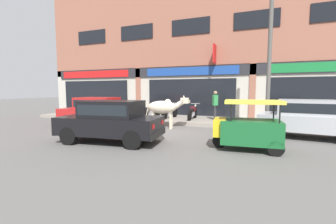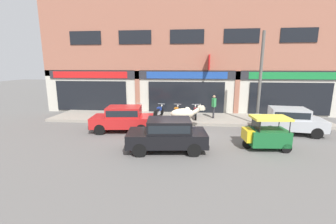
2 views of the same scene
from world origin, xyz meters
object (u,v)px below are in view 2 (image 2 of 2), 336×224
object	(u,v)px
car_0	(123,117)
motorcycle_1	(159,112)
motorcycle_0	(139,111)
motorcycle_2	(176,112)
car_3	(168,133)
cow	(184,114)
utility_pole	(260,79)
car_1	(289,119)
auto_rickshaw	(266,135)
motorcycle_3	(195,113)
pedestrian	(214,104)

from	to	relation	value
car_0	motorcycle_1	size ratio (longest dim) A/B	2.10
motorcycle_0	motorcycle_2	distance (m)	2.64
car_3	motorcycle_1	bearing A→B (deg)	102.34
car_0	cow	bearing A→B (deg)	8.31
motorcycle_0	cow	bearing A→B (deg)	-38.15
motorcycle_0	motorcycle_1	world-z (taller)	same
car_0	motorcycle_1	bearing A→B (deg)	61.57
utility_pole	car_1	bearing A→B (deg)	-45.07
auto_rickshaw	motorcycle_3	xyz separation A→B (m)	(-3.14, 5.12, -0.09)
motorcycle_0	motorcycle_1	xyz separation A→B (m)	(1.41, -0.10, 0.00)
motorcycle_3	car_1	bearing A→B (deg)	-25.87
car_3	motorcycle_2	distance (m)	5.78
car_1	car_3	world-z (taller)	same
auto_rickshaw	motorcycle_3	world-z (taller)	auto_rickshaw
motorcycle_1	car_3	bearing A→B (deg)	-77.66
cow	car_3	distance (m)	3.36
motorcycle_2	utility_pole	world-z (taller)	utility_pole
car_0	motorcycle_3	size ratio (longest dim) A/B	2.07
car_0	motorcycle_0	size ratio (longest dim) A/B	2.07
car_3	pedestrian	bearing A→B (deg)	66.53
auto_rickshaw	motorcycle_0	world-z (taller)	auto_rickshaw
car_0	car_3	distance (m)	4.02
motorcycle_0	motorcycle_1	bearing A→B (deg)	-3.93
cow	motorcycle_2	bearing A→B (deg)	105.01
car_1	auto_rickshaw	distance (m)	3.31
cow	utility_pole	bearing A→B (deg)	16.65
motorcycle_2	auto_rickshaw	bearing A→B (deg)	-48.42
car_0	car_1	distance (m)	9.42
car_1	car_3	size ratio (longest dim) A/B	1.00
car_1	motorcycle_3	xyz separation A→B (m)	(-5.18, 2.51, -0.25)
car_1	car_3	distance (m)	7.30
car_3	motorcycle_0	bearing A→B (deg)	114.44
motorcycle_1	car_1	bearing A→B (deg)	-17.80
cow	motorcycle_2	world-z (taller)	cow
car_0	auto_rickshaw	xyz separation A→B (m)	(7.37, -2.09, -0.15)
motorcycle_1	motorcycle_2	xyz separation A→B (m)	(1.23, -0.02, 0.00)
car_1	motorcycle_2	size ratio (longest dim) A/B	2.07
car_0	pedestrian	xyz separation A→B (m)	(5.48, 3.15, 0.35)
car_1	pedestrian	distance (m)	4.74
car_3	motorcycle_2	bearing A→B (deg)	90.40
auto_rickshaw	utility_pole	distance (m)	4.64
motorcycle_2	pedestrian	size ratio (longest dim) A/B	1.13
cow	motorcycle_1	size ratio (longest dim) A/B	1.20
car_1	utility_pole	bearing A→B (deg)	134.93
car_0	motorcycle_0	world-z (taller)	car_0
cow	pedestrian	xyz separation A→B (m)	(1.95, 2.63, 0.16)
motorcycle_0	motorcycle_2	size ratio (longest dim) A/B	1.00
car_3	motorcycle_1	size ratio (longest dim) A/B	2.09
utility_pole	motorcycle_1	bearing A→B (deg)	169.92
motorcycle_1	motorcycle_3	size ratio (longest dim) A/B	0.99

